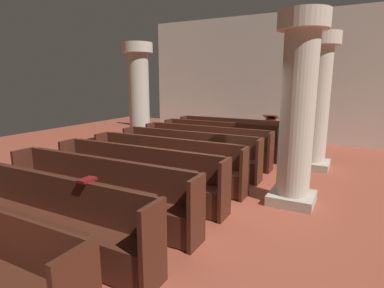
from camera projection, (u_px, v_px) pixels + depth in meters
ground_plane at (201, 188)px, 6.44m from camera, size 19.20×19.20×0.00m
back_wall at (276, 78)px, 11.25m from camera, size 10.00×0.16×4.50m
pew_row_0 at (232, 133)px, 10.00m from camera, size 3.55×0.47×0.98m
pew_row_1 at (220, 138)px, 9.15m from camera, size 3.55×0.46×0.98m
pew_row_2 at (206, 144)px, 8.30m from camera, size 3.55×0.46×0.98m
pew_row_3 at (188, 151)px, 7.44m from camera, size 3.55×0.47×0.98m
pew_row_4 at (166, 161)px, 6.59m from camera, size 3.55×0.46×0.98m
pew_row_5 at (137, 173)px, 5.74m from camera, size 3.55×0.46×0.98m
pew_row_6 at (98, 189)px, 4.88m from camera, size 3.55×0.47×0.98m
pew_row_7 at (43, 212)px, 4.03m from camera, size 3.55×0.46×0.98m
pillar_aisle_side at (316, 100)px, 7.61m from camera, size 0.91×0.91×3.30m
pillar_far_side at (139, 96)px, 9.63m from camera, size 0.91×0.91×3.30m
pillar_aisle_rear at (298, 108)px, 5.33m from camera, size 0.84×0.84×3.30m
lectern at (270, 133)px, 10.39m from camera, size 0.48×0.45×1.08m
hymn_book at (87, 180)px, 3.80m from camera, size 0.13×0.22×0.03m
kneeler_box_red at (294, 155)px, 8.76m from camera, size 0.42×0.31×0.22m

